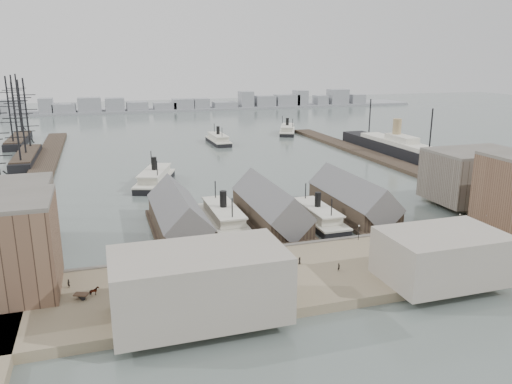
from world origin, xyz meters
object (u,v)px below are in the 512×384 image
object	(u,v)px
horse_cart_right	(430,248)
horse_cart_left	(91,292)
ferry_docked_west	(224,217)
horse_cart_center	(254,272)
ocean_steamer	(396,147)
tram	(507,227)

from	to	relation	value
horse_cart_right	horse_cart_left	bearing A→B (deg)	69.31
ferry_docked_west	horse_cart_left	distance (m)	51.77
horse_cart_center	horse_cart_right	bearing A→B (deg)	-89.75
horse_cart_center	horse_cart_right	size ratio (longest dim) A/B	1.01
ferry_docked_west	ocean_steamer	bearing A→B (deg)	36.21
tram	horse_cart_center	bearing A→B (deg)	176.75
horse_cart_center	tram	bearing A→B (deg)	-86.78
horse_cart_left	horse_cart_center	size ratio (longest dim) A/B	0.99
tram	horse_cart_left	world-z (taller)	tram
ferry_docked_west	horse_cart_right	distance (m)	55.42
horse_cart_right	ferry_docked_west	bearing A→B (deg)	26.14
horse_cart_right	ocean_steamer	bearing A→B (deg)	-49.90
horse_cart_center	ferry_docked_west	bearing A→B (deg)	-4.56
ferry_docked_west	horse_cart_center	distance (m)	38.41
ocean_steamer	tram	world-z (taller)	ocean_steamer
horse_cart_center	horse_cart_right	distance (m)	43.30
tram	horse_cart_right	distance (m)	26.01
tram	ferry_docked_west	bearing A→B (deg)	145.99
ocean_steamer	horse_cart_center	size ratio (longest dim) A/B	17.87
ocean_steamer	horse_cart_center	bearing A→B (deg)	-133.16
ocean_steamer	horse_cart_left	xyz separation A→B (m)	(-140.37, -114.68, -0.91)
ferry_docked_west	horse_cart_center	xyz separation A→B (m)	(-3.00, -38.29, 0.31)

